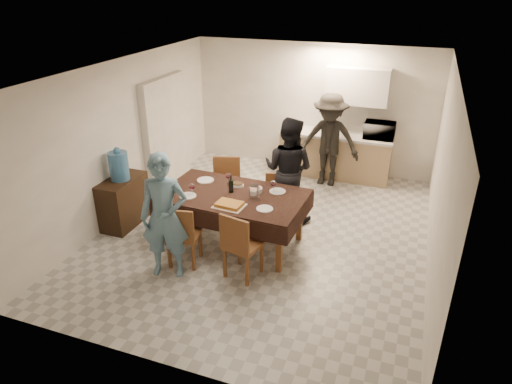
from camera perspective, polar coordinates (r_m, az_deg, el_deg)
floor at (r=7.45m, az=1.07°, el=-5.03°), size 5.00×6.00×0.02m
ceiling at (r=6.52m, az=1.26°, el=15.03°), size 5.00×6.00×0.02m
wall_back at (r=9.63m, az=7.03°, el=10.41°), size 5.00×0.02×2.60m
wall_front at (r=4.46m, az=-11.56°, el=-9.06°), size 5.00×0.02×2.60m
wall_left at (r=7.99m, az=-16.18°, el=6.38°), size 0.02×6.00×2.60m
wall_right at (r=6.58m, az=22.23°, el=1.31°), size 0.02×6.00×2.60m
stub_partition at (r=8.97m, az=-11.20°, el=7.29°), size 0.15×1.40×2.10m
kitchen_base_cabinet at (r=9.49m, az=9.83°, el=4.45°), size 2.20×0.60×0.86m
kitchen_worktop at (r=9.34m, az=10.04°, el=7.06°), size 2.24×0.64×0.05m
upper_cabinet at (r=9.18m, az=12.55°, el=12.78°), size 1.20×0.34×0.70m
dining_table at (r=6.82m, az=-2.87°, el=-0.54°), size 2.19×1.34×0.83m
chair_near_left at (r=6.44m, az=-9.43°, el=-4.76°), size 0.50×0.51×0.51m
chair_near_right at (r=6.08m, az=-1.95°, el=-6.08°), size 0.54×0.54×0.54m
chair_far_left at (r=7.60m, az=-4.09°, el=0.83°), size 0.58×0.59×0.55m
chair_far_right at (r=7.36m, az=2.41°, el=-0.82°), size 0.48×0.48×0.46m
console at (r=7.82m, az=-16.19°, el=-1.17°), size 0.44×0.88×0.81m
water_jug at (r=7.57m, az=-16.77°, el=3.13°), size 0.31×0.31×0.46m
wine_bottle at (r=6.80m, az=-3.13°, el=1.04°), size 0.07×0.07×0.28m
water_pitcher at (r=6.60m, az=-0.26°, el=-0.05°), size 0.14×0.14×0.21m
savoury_tart at (r=6.44m, az=-3.36°, el=-1.56°), size 0.45×0.35×0.05m
salad_bowl at (r=6.84m, az=0.01°, el=0.27°), size 0.19×0.19×0.07m
mushroom_dish at (r=7.05m, az=-2.39°, el=0.87°), size 0.20×0.20×0.03m
wine_glass_a at (r=6.77m, az=-8.01°, el=0.34°), size 0.09×0.09×0.20m
wine_glass_b at (r=6.80m, az=2.20°, el=0.71°), size 0.09×0.09×0.21m
wine_glass_c at (r=7.08m, az=-3.46°, el=1.71°), size 0.09×0.09×0.20m
plate_near_left at (r=6.80m, az=-8.53°, el=-0.48°), size 0.25×0.25×0.01m
plate_near_right at (r=6.36m, az=1.09°, el=-2.11°), size 0.24×0.24×0.01m
plate_far_left at (r=7.28m, az=-6.34°, el=1.48°), size 0.27×0.27×0.02m
plate_far_right at (r=6.87m, az=2.71°, el=0.08°), size 0.25×0.25×0.01m
microwave at (r=9.19m, az=15.18°, el=7.46°), size 0.58×0.39×0.32m
person_near at (r=6.18m, az=-11.37°, el=-3.06°), size 0.74×0.60×1.77m
person_far at (r=7.52m, az=4.07°, el=2.79°), size 0.94×0.78×1.78m
person_kitchen at (r=8.92m, az=9.11°, el=6.41°), size 1.18×0.68×1.82m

